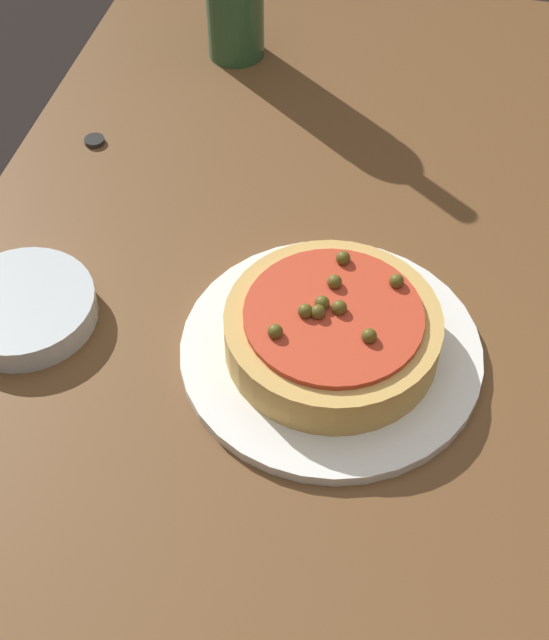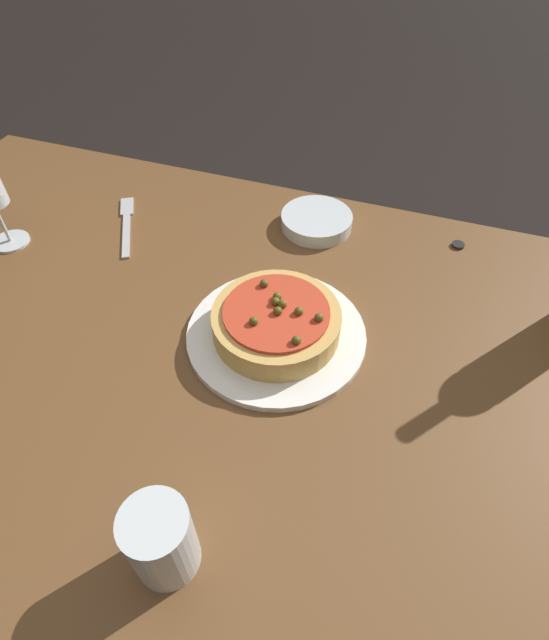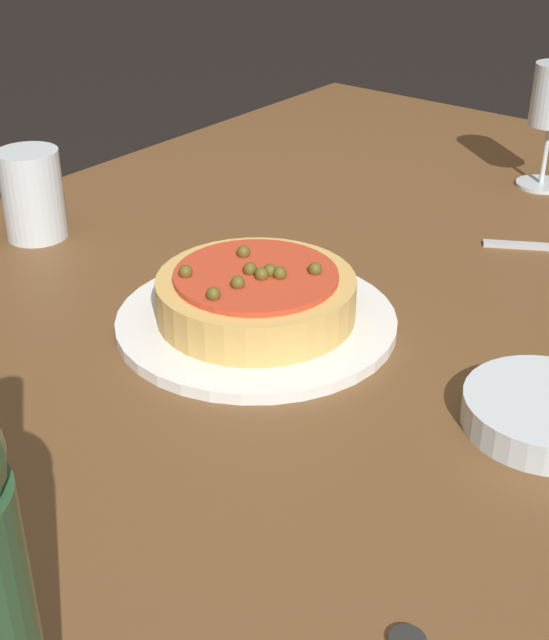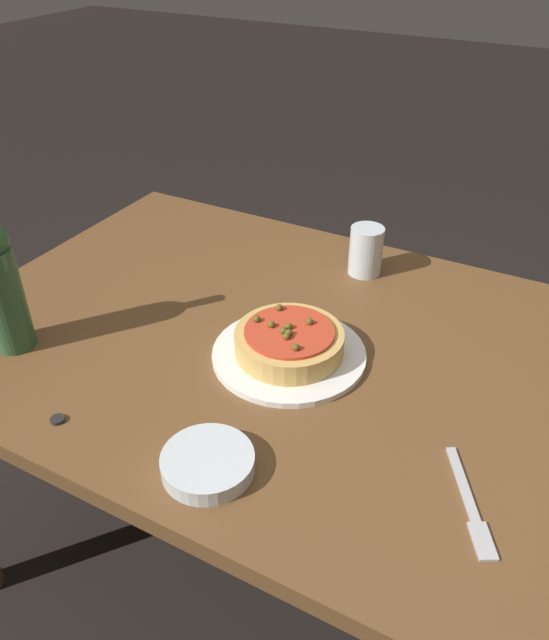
{
  "view_description": "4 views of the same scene",
  "coord_description": "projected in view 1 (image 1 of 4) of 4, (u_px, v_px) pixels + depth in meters",
  "views": [
    {
      "loc": [
        0.45,
        0.02,
        1.38
      ],
      "look_at": [
        -0.03,
        -0.09,
        0.8
      ],
      "focal_mm": 50.0,
      "sensor_mm": 36.0,
      "label": 1
    },
    {
      "loc": [
        -0.25,
        0.46,
        1.32
      ],
      "look_at": [
        -0.08,
        -0.04,
        0.75
      ],
      "focal_mm": 28.0,
      "sensor_mm": 36.0,
      "label": 2
    },
    {
      "loc": [
        -0.7,
        -0.55,
        1.16
      ],
      "look_at": [
        -0.11,
        -0.09,
        0.74
      ],
      "focal_mm": 50.0,
      "sensor_mm": 36.0,
      "label": 3
    },
    {
      "loc": [
        0.33,
        -0.87,
        1.43
      ],
      "look_at": [
        -0.12,
        -0.03,
        0.77
      ],
      "focal_mm": 35.0,
      "sensor_mm": 36.0,
      "label": 4
    }
  ],
  "objects": [
    {
      "name": "side_bowl",
      "position": [
        24.0,
        308.0,
        0.88
      ],
      "size": [
        0.14,
        0.14,
        0.03
      ],
      "color": "silver",
      "rests_on": "dining_table"
    },
    {
      "name": "bottle_cap",
      "position": [
        94.0,
        141.0,
        1.06
      ],
      "size": [
        0.02,
        0.02,
        0.01
      ],
      "color": "black",
      "rests_on": "dining_table"
    },
    {
      "name": "pizza",
      "position": [
        332.0,
        331.0,
        0.83
      ],
      "size": [
        0.2,
        0.2,
        0.06
      ],
      "color": "tan",
      "rests_on": "dinner_plate"
    },
    {
      "name": "dinner_plate",
      "position": [
        331.0,
        351.0,
        0.85
      ],
      "size": [
        0.29,
        0.29,
        0.01
      ],
      "color": "white",
      "rests_on": "dining_table"
    },
    {
      "name": "dining_table",
      "position": [
        356.0,
        475.0,
        0.85
      ],
      "size": [
        1.57,
        0.92,
        0.71
      ],
      "color": "brown",
      "rests_on": "ground_plane"
    }
  ]
}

